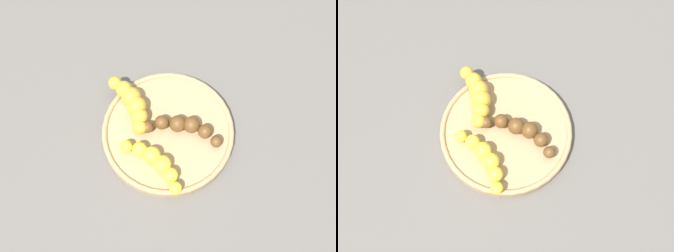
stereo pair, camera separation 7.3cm
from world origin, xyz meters
The scene contains 5 objects.
ground_plane centered at (0.00, 0.00, 0.00)m, with size 2.40×2.40×0.00m, color #56514C.
fruit_bowl centered at (0.00, 0.00, 0.01)m, with size 0.24×0.24×0.02m.
banana_overripe centered at (-0.03, 0.01, 0.03)m, with size 0.12×0.09×0.03m.
banana_spotted centered at (0.05, -0.07, 0.04)m, with size 0.05×0.12×0.04m.
banana_yellow centered at (0.04, 0.05, 0.03)m, with size 0.08×0.12×0.03m.
Camera 1 is at (0.10, 0.27, 0.70)m, focal length 44.51 mm.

